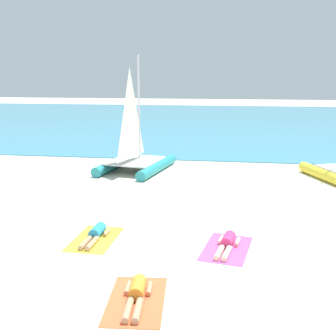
{
  "coord_description": "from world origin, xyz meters",
  "views": [
    {
      "loc": [
        2.1,
        -8.0,
        4.33
      ],
      "look_at": [
        0.0,
        5.83,
        1.2
      ],
      "focal_mm": 44.41,
      "sensor_mm": 36.0,
      "label": 1
    }
  ],
  "objects_px": {
    "sunbather_middle": "(137,293)",
    "sunbather_right": "(227,243)",
    "towel_right": "(226,248)",
    "sailboat_teal": "(135,154)",
    "sunbather_left": "(96,234)",
    "towel_left": "(95,239)",
    "towel_middle": "(136,300)"
  },
  "relations": [
    {
      "from": "sunbather_left",
      "to": "towel_middle",
      "type": "xyz_separation_m",
      "value": [
        1.8,
        -2.97,
        -0.13
      ]
    },
    {
      "from": "sunbather_middle",
      "to": "towel_right",
      "type": "relative_size",
      "value": 0.83
    },
    {
      "from": "towel_left",
      "to": "sunbather_middle",
      "type": "bearing_deg",
      "value": -57.59
    },
    {
      "from": "sailboat_teal",
      "to": "sunbather_left",
      "type": "relative_size",
      "value": 3.35
    },
    {
      "from": "towel_right",
      "to": "sailboat_teal",
      "type": "bearing_deg",
      "value": 117.36
    },
    {
      "from": "towel_left",
      "to": "sunbather_middle",
      "type": "relative_size",
      "value": 1.21
    },
    {
      "from": "towel_left",
      "to": "towel_middle",
      "type": "relative_size",
      "value": 1.0
    },
    {
      "from": "sunbather_middle",
      "to": "towel_right",
      "type": "height_order",
      "value": "sunbather_middle"
    },
    {
      "from": "sailboat_teal",
      "to": "sunbather_left",
      "type": "height_order",
      "value": "sailboat_teal"
    },
    {
      "from": "sailboat_teal",
      "to": "sunbather_middle",
      "type": "relative_size",
      "value": 3.34
    },
    {
      "from": "sunbather_right",
      "to": "sailboat_teal",
      "type": "bearing_deg",
      "value": 127.48
    },
    {
      "from": "sailboat_teal",
      "to": "sunbather_right",
      "type": "height_order",
      "value": "sailboat_teal"
    },
    {
      "from": "sailboat_teal",
      "to": "sunbather_right",
      "type": "distance_m",
      "value": 9.34
    },
    {
      "from": "towel_left",
      "to": "sunbather_right",
      "type": "xyz_separation_m",
      "value": [
        3.54,
        -0.03,
        0.13
      ]
    },
    {
      "from": "sunbather_left",
      "to": "sunbather_right",
      "type": "height_order",
      "value": "same"
    },
    {
      "from": "towel_middle",
      "to": "sunbather_right",
      "type": "relative_size",
      "value": 1.21
    },
    {
      "from": "sunbather_middle",
      "to": "towel_right",
      "type": "bearing_deg",
      "value": 52.57
    },
    {
      "from": "sunbather_left",
      "to": "sunbather_middle",
      "type": "xyz_separation_m",
      "value": [
        1.8,
        -2.9,
        0.0
      ]
    },
    {
      "from": "sunbather_left",
      "to": "towel_right",
      "type": "relative_size",
      "value": 0.82
    },
    {
      "from": "sunbather_left",
      "to": "sunbather_middle",
      "type": "distance_m",
      "value": 3.41
    },
    {
      "from": "sailboat_teal",
      "to": "towel_left",
      "type": "relative_size",
      "value": 2.75
    },
    {
      "from": "sunbather_left",
      "to": "towel_middle",
      "type": "distance_m",
      "value": 3.47
    },
    {
      "from": "towel_middle",
      "to": "sunbather_right",
      "type": "xyz_separation_m",
      "value": [
        1.73,
        2.87,
        0.13
      ]
    },
    {
      "from": "towel_left",
      "to": "towel_right",
      "type": "distance_m",
      "value": 3.53
    },
    {
      "from": "sunbather_left",
      "to": "towel_right",
      "type": "bearing_deg",
      "value": -1.15
    },
    {
      "from": "sailboat_teal",
      "to": "sunbather_left",
      "type": "distance_m",
      "value": 8.22
    },
    {
      "from": "towel_left",
      "to": "towel_right",
      "type": "height_order",
      "value": "same"
    },
    {
      "from": "sunbather_right",
      "to": "towel_right",
      "type": "bearing_deg",
      "value": -90.0
    },
    {
      "from": "sunbather_left",
      "to": "sunbather_right",
      "type": "xyz_separation_m",
      "value": [
        3.53,
        -0.1,
        0.0
      ]
    },
    {
      "from": "towel_left",
      "to": "towel_right",
      "type": "bearing_deg",
      "value": -1.61
    },
    {
      "from": "sunbather_middle",
      "to": "sunbather_right",
      "type": "xyz_separation_m",
      "value": [
        1.74,
        2.8,
        0.0
      ]
    },
    {
      "from": "sailboat_teal",
      "to": "towel_right",
      "type": "bearing_deg",
      "value": -51.65
    }
  ]
}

